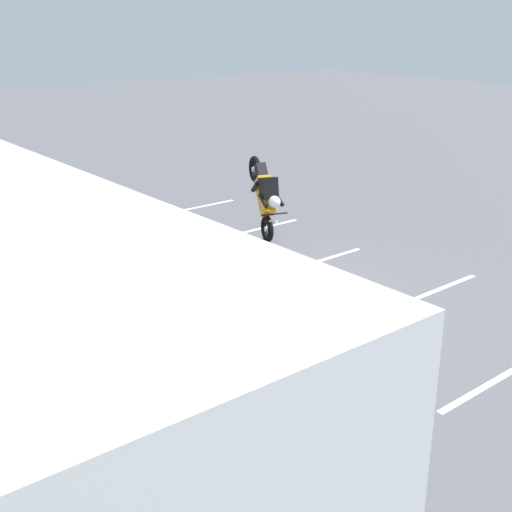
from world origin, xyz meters
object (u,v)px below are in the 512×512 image
spectator_far_left (317,386)px  stunt_motorcycle (265,194)px  spectator_centre (198,316)px  spectator_right (143,292)px  traffic_cone (281,271)px  spectator_left (247,350)px

spectator_far_left → stunt_motorcycle: size_ratio=0.91×
spectator_centre → spectator_right: 1.19m
stunt_motorcycle → traffic_cone: bearing=147.2°
spectator_centre → stunt_motorcycle: bearing=-46.5°
traffic_cone → stunt_motorcycle: bearing=-32.8°
spectator_far_left → stunt_motorcycle: bearing=-35.0°
spectator_far_left → spectator_right: bearing=3.9°
traffic_cone → spectator_centre: bearing=123.5°
spectator_left → traffic_cone: size_ratio=2.72×
spectator_far_left → stunt_motorcycle: stunt_motorcycle is taller
spectator_left → spectator_right: 2.24m
traffic_cone → spectator_left: bearing=134.5°
stunt_motorcycle → traffic_cone: stunt_motorcycle is taller
spectator_left → stunt_motorcycle: 7.33m
spectator_far_left → traffic_cone: spectator_far_left is taller
spectator_centre → traffic_cone: bearing=-56.5°
spectator_left → traffic_cone: bearing=-45.5°
spectator_left → spectator_right: (2.24, 0.13, 0.04)m
spectator_right → traffic_cone: spectator_right is taller
spectator_far_left → spectator_centre: size_ratio=0.94×
stunt_motorcycle → traffic_cone: 2.93m
stunt_motorcycle → traffic_cone: (-2.38, 1.54, -0.75)m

